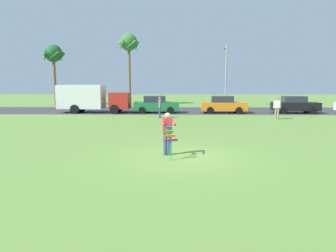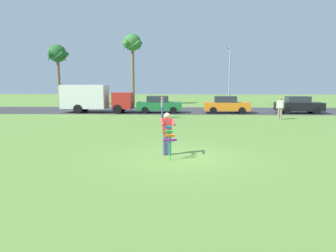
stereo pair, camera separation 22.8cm
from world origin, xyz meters
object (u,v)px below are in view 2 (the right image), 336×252
palm_tree_left_near (58,56)px  person_walker_near (280,108)px  parked_car_black (299,105)px  kite_held (169,137)px  parked_truck_red_cab (93,98)px  person_walker_far (162,107)px  streetlight_pole (229,72)px  person_kite_flyer (167,132)px  parked_car_green (159,105)px  parked_car_orange (226,105)px  palm_tree_right_near (133,46)px

palm_tree_left_near → person_walker_near: palm_tree_left_near is taller
parked_car_black → kite_held: bearing=-122.6°
parked_truck_red_cab → person_walker_far: bearing=-31.6°
parked_car_black → parked_truck_red_cab: bearing=-180.0°
parked_car_black → person_walker_far: bearing=-161.4°
kite_held → palm_tree_left_near: 30.51m
kite_held → person_walker_far: person_walker_far is taller
streetlight_pole → person_walker_near: streetlight_pole is taller
person_kite_flyer → person_walker_far: (-0.94, 13.01, -0.02)m
parked_truck_red_cab → person_walker_near: (16.06, -4.85, -0.48)m
kite_held → parked_car_black: 21.21m
parked_car_black → person_walker_far: 13.16m
parked_truck_red_cab → parked_car_black: size_ratio=1.59×
parked_car_green → kite_held: bearing=-84.9°
person_kite_flyer → person_walker_near: bearing=56.0°
parked_truck_red_cab → person_walker_far: size_ratio=3.91×
parked_car_black → streetlight_pole: 9.91m
parked_truck_red_cab → person_walker_near: size_ratio=3.91×
kite_held → parked_car_black: size_ratio=0.29×
person_walker_near → streetlight_pole: bearing=99.5°
parked_car_green → person_kite_flyer: bearing=-85.1°
parked_car_black → palm_tree_left_near: bearing=161.7°
person_kite_flyer → palm_tree_left_near: (-14.28, 25.74, 5.06)m
person_kite_flyer → kite_held: 0.69m
parked_car_orange → parked_car_black: size_ratio=1.00×
person_walker_far → palm_tree_left_near: bearing=136.4°
palm_tree_right_near → parked_car_orange: bearing=-44.4°
streetlight_pole → parked_car_orange: bearing=-100.2°
palm_tree_left_near → parked_car_orange: bearing=-24.0°
parked_car_green → streetlight_pole: 11.39m
parked_truck_red_cab → palm_tree_left_near: 11.70m
palm_tree_left_near → person_walker_near: 26.76m
parked_car_black → person_walker_far: person_walker_far is taller
parked_car_orange → person_kite_flyer: bearing=-105.7°
parked_truck_red_cab → palm_tree_left_near: bearing=127.5°
parked_car_orange → palm_tree_left_near: size_ratio=0.58×
palm_tree_right_near → person_walker_near: palm_tree_right_near is taller
kite_held → palm_tree_right_near: palm_tree_right_near is taller
parked_car_orange → person_walker_far: size_ratio=2.46×
streetlight_pole → person_walker_near: 13.11m
parked_car_black → person_walker_near: 5.82m
person_kite_flyer → parked_car_orange: person_kite_flyer is taller
person_kite_flyer → parked_car_black: (11.53, 17.20, -0.18)m
parked_truck_red_cab → person_walker_near: parked_truck_red_cab is taller
kite_held → person_walker_near: bearing=57.8°
parked_car_green → palm_tree_right_near: 12.61m
person_kite_flyer → parked_car_green: person_kite_flyer is taller
streetlight_pole → kite_held: bearing=-103.4°
kite_held → palm_tree_right_near: bearing=101.2°
palm_tree_right_near → streetlight_pole: 12.32m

